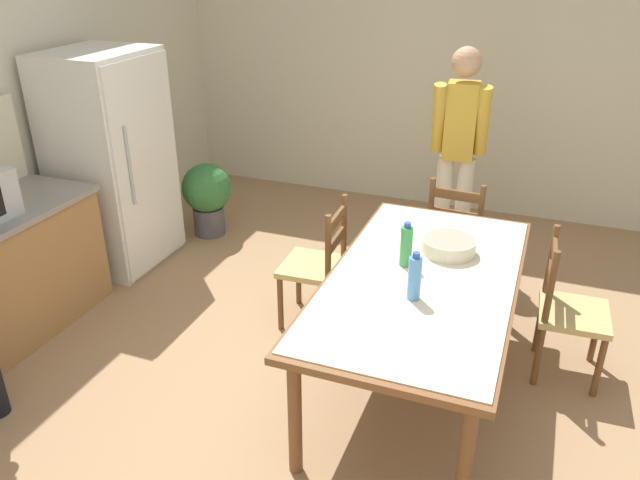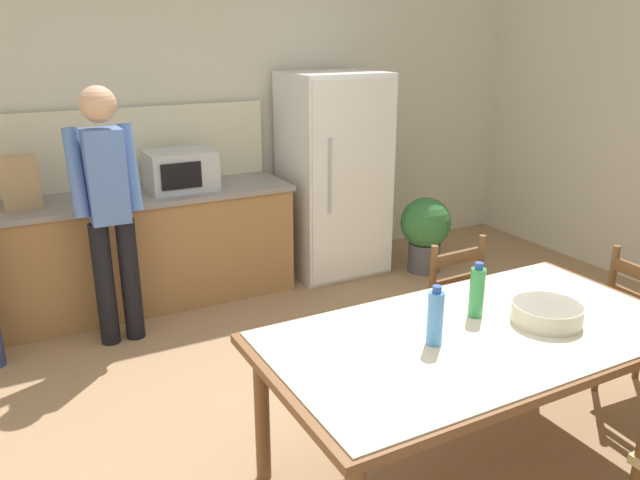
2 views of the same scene
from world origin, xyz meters
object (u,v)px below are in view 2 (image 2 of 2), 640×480
at_px(paper_bag, 20,182).
at_px(dining_table, 476,345).
at_px(refrigerator, 334,175).
at_px(serving_bowl, 547,312).
at_px(microwave, 181,170).
at_px(chair_side_far_right, 439,308).
at_px(potted_plant, 425,229).
at_px(person_at_counter, 109,205).
at_px(bottle_off_centre, 477,292).
at_px(bottle_near_centre, 435,317).

xyz_separation_m(paper_bag, dining_table, (1.67, -2.69, -0.38)).
relative_size(refrigerator, serving_bowl, 5.37).
height_order(microwave, chair_side_far_right, microwave).
xyz_separation_m(microwave, potted_plant, (2.01, -0.45, -0.64)).
relative_size(paper_bag, dining_table, 0.18).
distance_m(microwave, chair_side_far_right, 2.22).
height_order(refrigerator, person_at_counter, person_at_counter).
xyz_separation_m(refrigerator, dining_table, (-0.76, -2.68, -0.18)).
bearing_deg(potted_plant, microwave, 167.42).
xyz_separation_m(paper_bag, person_at_counter, (0.48, -0.51, -0.09)).
height_order(paper_bag, bottle_off_centre, paper_bag).
bearing_deg(bottle_near_centre, refrigerator, 69.39).
relative_size(dining_table, bottle_near_centre, 7.32).
relative_size(bottle_off_centre, potted_plant, 0.40).
bearing_deg(paper_bag, potted_plant, -8.04).
distance_m(microwave, dining_table, 2.78).
relative_size(refrigerator, chair_side_far_right, 1.89).
bearing_deg(chair_side_far_right, bottle_near_centre, 46.96).
distance_m(microwave, person_at_counter, 0.82).
height_order(microwave, dining_table, microwave).
xyz_separation_m(paper_bag, bottle_off_centre, (1.77, -2.57, -0.19)).
xyz_separation_m(dining_table, person_at_counter, (-1.19, 2.18, 0.29)).
bearing_deg(potted_plant, chair_side_far_right, -124.64).
bearing_deg(potted_plant, refrigerator, 147.84).
xyz_separation_m(dining_table, potted_plant, (1.44, 2.25, -0.29)).
bearing_deg(bottle_near_centre, paper_bag, 117.84).
distance_m(bottle_near_centre, serving_bowl, 0.60).
distance_m(dining_table, serving_bowl, 0.37).
height_order(bottle_near_centre, bottle_off_centre, same).
relative_size(microwave, person_at_counter, 0.29).
bearing_deg(potted_plant, dining_table, -122.65).
xyz_separation_m(person_at_counter, potted_plant, (2.63, 0.07, -0.58)).
height_order(paper_bag, serving_bowl, paper_bag).
relative_size(serving_bowl, person_at_counter, 0.19).
height_order(chair_side_far_right, potted_plant, chair_side_far_right).
height_order(dining_table, chair_side_far_right, chair_side_far_right).
distance_m(refrigerator, serving_bowl, 2.79).
bearing_deg(bottle_off_centre, microwave, 104.40).
distance_m(bottle_near_centre, potted_plant, 2.86).
relative_size(bottle_near_centre, serving_bowl, 0.84).
xyz_separation_m(refrigerator, chair_side_far_right, (-0.32, -1.88, -0.42)).
bearing_deg(serving_bowl, chair_side_far_right, 83.63).
bearing_deg(person_at_counter, potted_plant, -88.46).
relative_size(microwave, paper_bag, 1.39).
height_order(bottle_off_centre, person_at_counter, person_at_counter).
distance_m(bottle_off_centre, chair_side_far_right, 0.88).
bearing_deg(chair_side_far_right, bottle_off_centre, 60.50).
xyz_separation_m(microwave, paper_bag, (-1.11, -0.01, 0.03)).
xyz_separation_m(paper_bag, chair_side_far_right, (2.11, -1.89, -0.62)).
bearing_deg(person_at_counter, paper_bag, 43.19).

